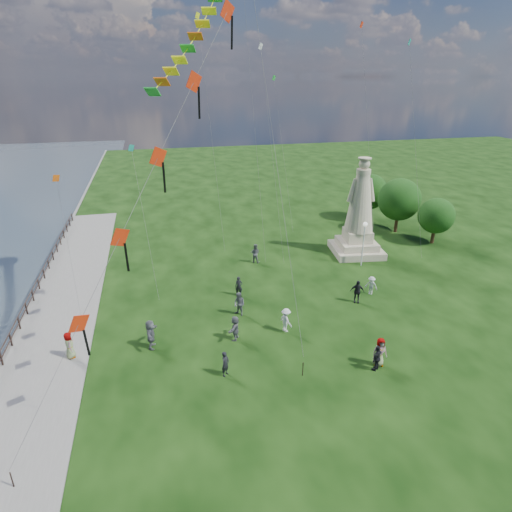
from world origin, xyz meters
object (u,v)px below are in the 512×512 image
object	(u,v)px
statue	(359,219)
person_7	(255,253)
person_2	(286,320)
person_4	(380,352)
person_6	(239,286)
lamppost	(364,235)
person_5	(151,334)
person_11	(235,328)
person_1	(239,304)
person_8	(371,285)
person_10	(70,347)
person_0	(225,364)
person_9	(357,292)
person_3	(377,358)

from	to	relation	value
statue	person_7	xyz separation A→B (m)	(-9.99, 0.13, -2.55)
person_2	person_4	distance (m)	6.37
statue	person_4	xyz separation A→B (m)	(-6.53, -16.34, -2.53)
person_6	person_4	bearing A→B (deg)	-42.90
person_2	person_6	size ratio (longest dim) A/B	1.06
lamppost	person_5	size ratio (longest dim) A/B	2.12
lamppost	person_11	xyz separation A→B (m)	(-13.30, -8.82, -2.11)
statue	person_1	xyz separation A→B (m)	(-13.30, -8.77, -2.56)
person_2	lamppost	bearing A→B (deg)	-69.55
person_8	person_11	xyz separation A→B (m)	(-11.49, -3.60, 0.09)
person_1	person_10	size ratio (longest dim) A/B	1.03
person_5	person_7	xyz separation A→B (m)	(9.46, 11.45, -0.08)
person_0	person_9	xyz separation A→B (m)	(11.05, 6.07, 0.13)
statue	person_9	bearing A→B (deg)	-107.89
lamppost	person_5	xyz separation A→B (m)	(-18.57, -8.47, -1.98)
person_10	person_11	xyz separation A→B (m)	(10.00, -0.32, -0.02)
person_0	person_7	world-z (taller)	person_7
person_1	person_8	size ratio (longest dim) A/B	1.18
person_7	person_10	world-z (taller)	person_7
person_0	person_5	world-z (taller)	person_5
person_5	person_10	distance (m)	4.74
person_3	person_6	xyz separation A→B (m)	(-5.86, 10.85, -0.03)
statue	person_2	distance (m)	15.97
person_6	person_1	bearing A→B (deg)	-84.54
person_6	person_0	bearing A→B (deg)	-89.79
person_4	person_8	distance (m)	9.11
person_0	person_5	xyz separation A→B (m)	(-4.02, 3.77, 0.19)
person_8	person_10	size ratio (longest dim) A/B	0.88
lamppost	person_6	distance (m)	12.43
lamppost	person_6	size ratio (longest dim) A/B	2.59
lamppost	person_11	size ratio (longest dim) A/B	2.45
lamppost	person_6	xyz separation A→B (m)	(-11.86, -3.01, -2.16)
statue	person_7	size ratio (longest dim) A/B	5.13
person_1	person_3	size ratio (longest dim) A/B	1.08
person_10	person_0	bearing A→B (deg)	-126.38
person_11	person_4	bearing A→B (deg)	87.73
lamppost	person_5	bearing A→B (deg)	-155.48
person_11	person_5	bearing A→B (deg)	-64.73
person_4	person_8	bearing A→B (deg)	67.72
person_0	person_11	world-z (taller)	person_11
statue	person_6	bearing A→B (deg)	-147.33
person_8	person_9	xyz separation A→B (m)	(-1.68, -0.94, 0.15)
person_5	person_11	distance (m)	5.28
person_6	person_8	size ratio (longest dim) A/B	1.06
person_3	person_10	size ratio (longest dim) A/B	0.96
person_9	person_11	distance (m)	10.16
person_6	person_10	xyz separation A→B (m)	(-11.44, -5.49, 0.06)
statue	person_5	bearing A→B (deg)	-141.82
person_1	person_3	distance (m)	10.21
person_1	person_2	size ratio (longest dim) A/B	1.05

